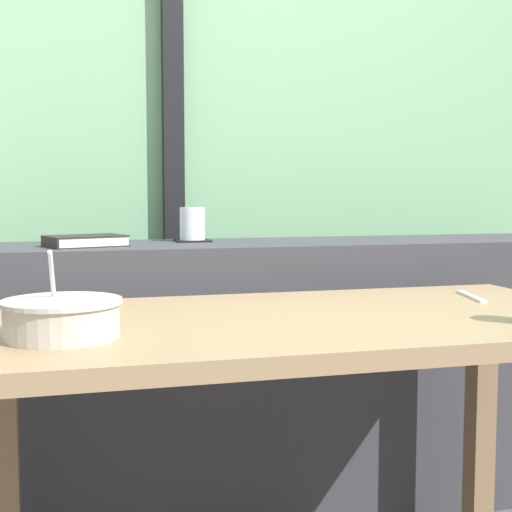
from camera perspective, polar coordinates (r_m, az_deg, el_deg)
name	(u,v)px	position (r m, az deg, el deg)	size (l,w,h in m)	color
outdoor_backdrop	(174,62)	(2.61, -6.53, 15.08)	(4.80, 0.08, 2.80)	#7AAD7F
window_divider_post	(173,88)	(2.53, -6.65, 13.13)	(0.07, 0.05, 2.60)	black
dark_console_ledge	(207,382)	(2.10, -3.90, -9.95)	(2.80, 0.39, 0.80)	#38383D
breakfast_table	(302,365)	(1.46, 3.71, -8.67)	(1.29, 0.66, 0.70)	#826849
coaster_square	(192,241)	(2.10, -5.08, 1.23)	(0.10, 0.10, 0.01)	black
juice_glass	(192,225)	(2.10, -5.09, 2.51)	(0.07, 0.07, 0.10)	white
closed_book	(85,241)	(1.96, -13.47, 1.18)	(0.23, 0.19, 0.03)	black
soup_bowl	(62,318)	(1.26, -15.19, -4.81)	(0.20, 0.20, 0.15)	#BCB7A8
fork_utensil	(471,296)	(1.76, 16.76, -3.09)	(0.02, 0.17, 0.01)	silver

